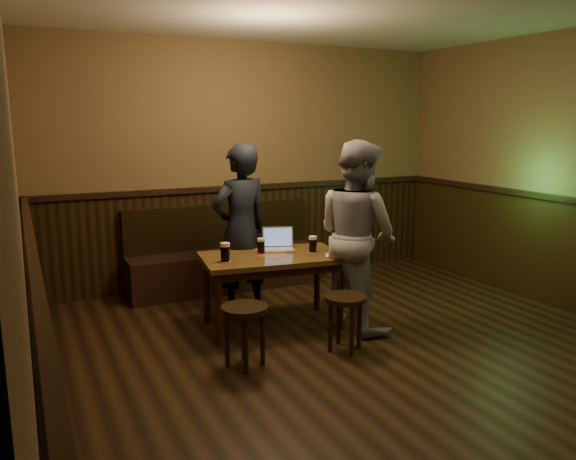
# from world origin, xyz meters

# --- Properties ---
(room) EXTENTS (5.04, 6.04, 2.84)m
(room) POSITION_xyz_m (0.00, 0.22, 1.20)
(room) COLOR black
(room) RESTS_ON ground
(bench) EXTENTS (2.20, 0.50, 0.95)m
(bench) POSITION_xyz_m (-0.43, 2.75, 0.31)
(bench) COLOR black
(bench) RESTS_ON ground
(pub_table) EXTENTS (1.37, 0.89, 0.69)m
(pub_table) POSITION_xyz_m (-0.43, 1.39, 0.60)
(pub_table) COLOR brown
(pub_table) RESTS_ON ground
(stool_left) EXTENTS (0.46, 0.46, 0.49)m
(stool_left) POSITION_xyz_m (-0.99, 0.68, 0.40)
(stool_left) COLOR black
(stool_left) RESTS_ON ground
(stool_right) EXTENTS (0.39, 0.39, 0.48)m
(stool_right) POSITION_xyz_m (-0.11, 0.61, 0.38)
(stool_right) COLOR black
(stool_right) RESTS_ON ground
(pint_left) EXTENTS (0.11, 0.11, 0.17)m
(pint_left) POSITION_xyz_m (-0.90, 1.35, 0.77)
(pint_left) COLOR #9D1513
(pint_left) RESTS_ON pub_table
(pint_mid) EXTENTS (0.09, 0.09, 0.15)m
(pint_mid) POSITION_xyz_m (-0.49, 1.49, 0.76)
(pint_mid) COLOR #9D1513
(pint_mid) RESTS_ON pub_table
(pint_right) EXTENTS (0.10, 0.10, 0.16)m
(pint_right) POSITION_xyz_m (-0.04, 1.33, 0.76)
(pint_right) COLOR #9D1513
(pint_right) RESTS_ON pub_table
(laptop) EXTENTS (0.36, 0.32, 0.21)m
(laptop) POSITION_xyz_m (-0.28, 1.57, 0.74)
(laptop) COLOR silver
(laptop) RESTS_ON pub_table
(menu) EXTENTS (0.27, 0.25, 0.00)m
(menu) POSITION_xyz_m (0.11, 1.12, 0.69)
(menu) COLOR silver
(menu) RESTS_ON pub_table
(person_suit) EXTENTS (0.69, 0.52, 1.70)m
(person_suit) POSITION_xyz_m (-0.56, 1.85, 0.85)
(person_suit) COLOR black
(person_suit) RESTS_ON ground
(person_grey) EXTENTS (0.79, 0.94, 1.74)m
(person_grey) POSITION_xyz_m (0.28, 1.06, 0.87)
(person_grey) COLOR #98989D
(person_grey) RESTS_ON ground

